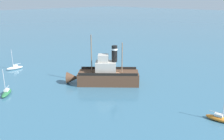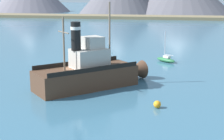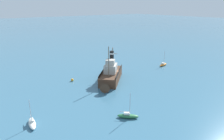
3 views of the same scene
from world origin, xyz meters
name	(u,v)px [view 3 (image 3 of 3)]	position (x,y,z in m)	size (l,w,h in m)	color
ground_plane	(114,79)	(0.00, 0.00, 0.00)	(600.00, 600.00, 0.00)	#38667F
old_tugboat	(111,75)	(1.48, 0.50, 1.83)	(12.84, 12.29, 9.90)	#4C3323
sailboat_white	(32,123)	(24.35, 8.87, 0.43)	(1.73, 3.93, 4.90)	white
sailboat_orange	(163,64)	(-20.92, -0.09, 0.43)	(3.92, 1.65, 4.90)	orange
sailboat_green	(128,116)	(9.98, 16.89, 0.43)	(3.53, 3.39, 4.90)	#286B3D
mooring_buoy	(72,80)	(9.61, -5.69, 0.37)	(0.74, 0.74, 0.74)	orange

